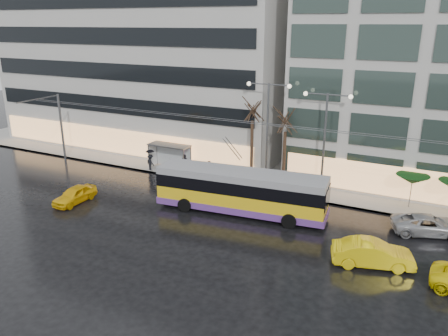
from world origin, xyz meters
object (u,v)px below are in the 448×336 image
Objects in this scene: trolleybus at (241,193)px; street_lamp_near at (268,120)px; taxi_a at (75,195)px; bus_shelter at (167,151)px.

trolleybus is 7.71m from street_lamp_near.
taxi_a is (-12.88, -4.22, -0.97)m from trolleybus.
taxi_a is (-12.50, -10.58, -5.32)m from street_lamp_near.
bus_shelter is 10.75m from taxi_a.
bus_shelter is 11.14m from street_lamp_near.
bus_shelter is 0.47× the size of street_lamp_near.
trolleybus is at bearing 18.82° from taxi_a.
trolleybus reaches higher than bus_shelter.
street_lamp_near is (-0.38, 6.36, 4.35)m from trolleybus.
street_lamp_near is 2.29× the size of taxi_a.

